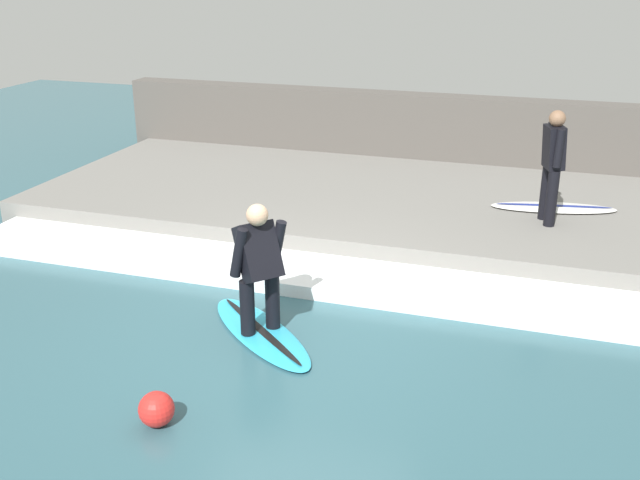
{
  "coord_description": "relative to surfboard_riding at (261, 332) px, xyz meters",
  "views": [
    {
      "loc": [
        -6.96,
        -2.55,
        3.85
      ],
      "look_at": [
        0.9,
        0.0,
        0.7
      ],
      "focal_mm": 42.0,
      "sensor_mm": 36.0,
      "label": 1
    }
  ],
  "objects": [
    {
      "name": "wave_foam_crest",
      "position": [
        1.53,
        -0.29,
        0.05
      ],
      "size": [
        1.07,
        10.21,
        0.16
      ],
      "primitive_type": "cube",
      "color": "white",
      "rests_on": "ground_plane"
    },
    {
      "name": "surfer_riding",
      "position": [
        0.0,
        -0.0,
        0.82
      ],
      "size": [
        0.6,
        0.61,
        1.43
      ],
      "color": "black",
      "rests_on": "surfboard_riding"
    },
    {
      "name": "back_wall",
      "position": [
        6.71,
        -0.29,
        0.73
      ],
      "size": [
        0.5,
        11.29,
        1.52
      ],
      "primitive_type": "cube",
      "color": "#544F49",
      "rests_on": "ground_plane"
    },
    {
      "name": "surfboard_waiting_near",
      "position": [
        4.26,
        -2.88,
        0.37
      ],
      "size": [
        0.84,
        1.86,
        0.07
      ],
      "color": "white",
      "rests_on": "concrete_ledge"
    },
    {
      "name": "concrete_ledge",
      "position": [
        4.26,
        -0.29,
        0.16
      ],
      "size": [
        4.4,
        10.75,
        0.37
      ],
      "primitive_type": "cube",
      "color": "slate",
      "rests_on": "ground_plane"
    },
    {
      "name": "marker_buoy",
      "position": [
        -1.82,
        0.23,
        0.13
      ],
      "size": [
        0.32,
        0.32,
        0.32
      ],
      "primitive_type": "sphere",
      "color": "red",
      "rests_on": "ground_plane"
    },
    {
      "name": "surfboard_riding",
      "position": [
        0.0,
        0.0,
        0.0
      ],
      "size": [
        1.7,
        1.83,
        0.07
      ],
      "color": "#2DADD1",
      "rests_on": "ground_plane"
    },
    {
      "name": "ground_plane",
      "position": [
        0.29,
        -0.29,
        -0.03
      ],
      "size": [
        28.0,
        28.0,
        0.0
      ],
      "primitive_type": "plane",
      "color": "#335B66"
    },
    {
      "name": "surfer_waiting_near",
      "position": [
        3.65,
        -2.8,
        1.22
      ],
      "size": [
        0.52,
        0.35,
        1.56
      ],
      "color": "black",
      "rests_on": "concrete_ledge"
    }
  ]
}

